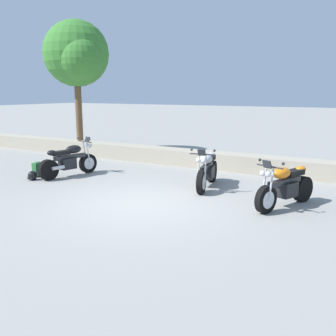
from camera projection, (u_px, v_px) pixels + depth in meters
ground_plane at (142, 203)px, 9.06m from camera, size 120.00×120.00×0.00m
stone_wall at (219, 161)px, 13.09m from camera, size 36.00×0.80×0.55m
motorcycle_black_near_left at (69, 161)px, 11.90m from camera, size 0.76×2.05×1.18m
motorcycle_silver_centre at (207, 170)px, 10.47m from camera, size 0.81×2.05×1.18m
motorcycle_orange_far_right at (285, 187)px, 8.67m from camera, size 0.99×1.98×1.18m
rider_backpack at (38, 169)px, 11.87m from camera, size 0.27×0.31×0.47m
rider_helmet at (32, 176)px, 11.41m from camera, size 0.28×0.28×0.28m
leafy_tree_far_left at (77, 55)px, 15.67m from camera, size 2.85×2.72×4.97m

